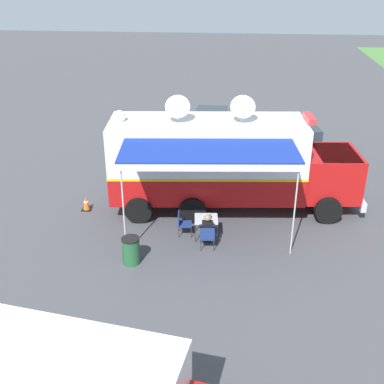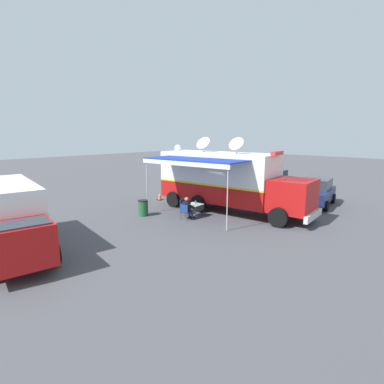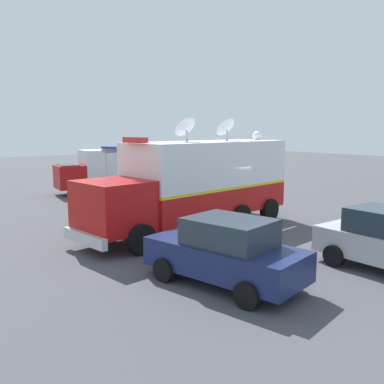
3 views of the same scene
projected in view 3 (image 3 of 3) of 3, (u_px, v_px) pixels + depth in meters
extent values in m
plane|color=#47474C|center=(209.00, 226.00, 17.40)|extent=(100.00, 100.00, 0.00)
cube|color=silver|center=(261.00, 237.00, 15.67)|extent=(0.54, 4.79, 0.01)
cube|color=#B71414|center=(209.00, 199.00, 17.23)|extent=(3.12, 7.39, 1.10)
cube|color=white|center=(209.00, 165.00, 17.02)|extent=(3.12, 7.39, 1.70)
cube|color=yellow|center=(209.00, 185.00, 17.15)|extent=(3.14, 7.41, 0.10)
cube|color=#B71414|center=(113.00, 206.00, 13.97)|extent=(2.47, 2.29, 1.70)
cube|color=#28333D|center=(108.00, 192.00, 13.75)|extent=(2.27, 1.65, 0.70)
cube|color=silver|center=(84.00, 238.00, 13.32)|extent=(2.38, 0.41, 0.36)
cylinder|color=black|center=(142.00, 239.00, 13.37)|extent=(0.39, 1.02, 1.00)
cylinder|color=black|center=(99.00, 227.00, 15.13)|extent=(0.39, 1.02, 1.00)
cylinder|color=black|center=(241.00, 217.00, 16.82)|extent=(0.39, 1.02, 1.00)
cylinder|color=black|center=(197.00, 208.00, 18.59)|extent=(0.39, 1.02, 1.00)
cylinder|color=black|center=(269.00, 210.00, 18.19)|extent=(0.39, 1.02, 1.00)
cylinder|color=black|center=(226.00, 203.00, 19.96)|extent=(0.39, 1.02, 1.00)
cube|color=white|center=(209.00, 143.00, 16.89)|extent=(3.12, 7.39, 0.10)
cube|color=red|center=(135.00, 140.00, 14.30)|extent=(1.12, 0.38, 0.20)
cylinder|color=silver|center=(227.00, 135.00, 17.60)|extent=(0.10, 0.10, 0.45)
cone|color=silver|center=(224.00, 126.00, 17.64)|extent=(0.79, 0.96, 0.81)
cylinder|color=silver|center=(187.00, 136.00, 15.98)|extent=(0.10, 0.10, 0.45)
cone|color=silver|center=(184.00, 125.00, 16.02)|extent=(0.79, 0.96, 0.81)
sphere|color=white|center=(257.00, 136.00, 19.07)|extent=(0.44, 0.44, 0.44)
cube|color=#193399|center=(171.00, 146.00, 18.58)|extent=(2.70, 5.93, 0.06)
cube|color=white|center=(155.00, 148.00, 19.35)|extent=(0.58, 5.74, 0.24)
cylinder|color=silver|center=(107.00, 186.00, 17.64)|extent=(0.05, 0.05, 3.25)
cylinder|color=silver|center=(198.00, 176.00, 21.42)|extent=(0.05, 0.05, 3.25)
cube|color=silver|center=(173.00, 202.00, 18.96)|extent=(0.87, 0.87, 0.03)
cylinder|color=#333338|center=(172.00, 212.00, 18.50)|extent=(0.03, 0.03, 0.70)
cylinder|color=#333338|center=(161.00, 210.00, 19.02)|extent=(0.03, 0.03, 0.70)
cylinder|color=#333338|center=(184.00, 210.00, 19.01)|extent=(0.03, 0.03, 0.70)
cylinder|color=#333338|center=(173.00, 208.00, 19.54)|extent=(0.03, 0.03, 0.70)
cylinder|color=#3F9959|center=(170.00, 200.00, 18.89)|extent=(0.07, 0.07, 0.20)
cylinder|color=white|center=(170.00, 197.00, 18.87)|extent=(0.04, 0.04, 0.02)
cube|color=navy|center=(162.00, 206.00, 19.49)|extent=(0.52, 0.52, 0.04)
cube|color=navy|center=(159.00, 201.00, 19.61)|extent=(0.08, 0.48, 0.44)
cylinder|color=#333338|center=(169.00, 211.00, 19.52)|extent=(0.02, 0.02, 0.42)
cylinder|color=#333338|center=(162.00, 212.00, 19.21)|extent=(0.02, 0.02, 0.42)
cylinder|color=#333338|center=(163.00, 210.00, 19.83)|extent=(0.02, 0.02, 0.42)
cylinder|color=#333338|center=(156.00, 211.00, 19.52)|extent=(0.02, 0.02, 0.42)
cube|color=navy|center=(187.00, 207.00, 19.42)|extent=(0.52, 0.52, 0.04)
cube|color=navy|center=(190.00, 201.00, 19.53)|extent=(0.48, 0.08, 0.44)
cylinder|color=#333338|center=(186.00, 212.00, 19.14)|extent=(0.02, 0.02, 0.42)
cylinder|color=#333338|center=(180.00, 211.00, 19.45)|extent=(0.02, 0.02, 0.42)
cylinder|color=#333338|center=(193.00, 211.00, 19.44)|extent=(0.02, 0.02, 0.42)
cylinder|color=#333338|center=(187.00, 210.00, 19.75)|extent=(0.02, 0.02, 0.42)
cube|color=black|center=(162.00, 200.00, 19.44)|extent=(0.27, 0.38, 0.56)
sphere|color=#A37556|center=(162.00, 191.00, 19.38)|extent=(0.22, 0.22, 0.22)
cylinder|color=black|center=(168.00, 199.00, 19.51)|extent=(0.43, 0.13, 0.34)
cylinder|color=black|center=(160.00, 200.00, 19.19)|extent=(0.43, 0.13, 0.34)
cylinder|color=#2D334C|center=(166.00, 206.00, 19.43)|extent=(0.39, 0.16, 0.13)
cylinder|color=#2D334C|center=(169.00, 212.00, 19.33)|extent=(0.11, 0.11, 0.42)
cube|color=black|center=(170.00, 216.00, 19.32)|extent=(0.25, 0.12, 0.07)
cylinder|color=#2D334C|center=(163.00, 207.00, 19.29)|extent=(0.39, 0.16, 0.13)
cylinder|color=#2D334C|center=(166.00, 212.00, 19.20)|extent=(0.11, 0.11, 0.42)
cube|color=black|center=(167.00, 216.00, 19.18)|extent=(0.25, 0.12, 0.07)
cylinder|color=#235B33|center=(186.00, 198.00, 21.84)|extent=(0.56, 0.56, 0.85)
cylinder|color=black|center=(186.00, 189.00, 21.77)|extent=(0.57, 0.57, 0.06)
cube|color=black|center=(269.00, 210.00, 20.85)|extent=(0.36, 0.36, 0.03)
cone|color=orange|center=(269.00, 204.00, 20.81)|extent=(0.26, 0.26, 0.55)
cylinder|color=white|center=(269.00, 203.00, 20.80)|extent=(0.17, 0.17, 0.06)
cube|color=white|center=(123.00, 166.00, 26.99)|extent=(2.92, 5.47, 2.20)
cube|color=#B71414|center=(123.00, 179.00, 27.12)|extent=(2.94, 5.50, 0.50)
cube|color=#B71414|center=(70.00, 177.00, 25.38)|extent=(2.13, 1.89, 1.40)
cube|color=#28333D|center=(68.00, 169.00, 25.27)|extent=(1.84, 1.36, 0.60)
cylinder|color=black|center=(82.00, 190.00, 24.79)|extent=(0.39, 0.87, 0.84)
cylinder|color=black|center=(73.00, 186.00, 26.58)|extent=(0.39, 0.87, 0.84)
cylinder|color=black|center=(150.00, 185.00, 26.98)|extent=(0.39, 0.87, 0.84)
cylinder|color=black|center=(137.00, 181.00, 28.78)|extent=(0.39, 0.87, 0.84)
cylinder|color=black|center=(367.00, 245.00, 13.35)|extent=(0.65, 0.24, 0.64)
cylinder|color=black|center=(334.00, 256.00, 12.27)|extent=(0.65, 0.24, 0.64)
cube|color=navy|center=(224.00, 258.00, 10.80)|extent=(4.44, 2.48, 0.76)
cube|color=#28333D|center=(229.00, 232.00, 10.60)|extent=(2.34, 1.93, 0.68)
cylinder|color=black|center=(164.00, 270.00, 11.03)|extent=(0.67, 0.32, 0.64)
cylinder|color=black|center=(207.00, 254.00, 12.37)|extent=(0.67, 0.32, 0.64)
cylinder|color=black|center=(247.00, 295.00, 9.34)|extent=(0.67, 0.32, 0.64)
cylinder|color=black|center=(286.00, 274.00, 10.69)|extent=(0.67, 0.32, 0.64)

